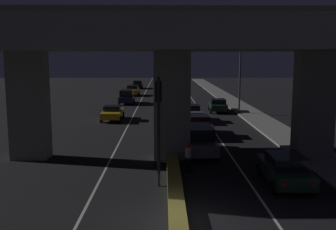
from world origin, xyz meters
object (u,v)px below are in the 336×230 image
(car_dark_green_lead, at_px, (285,169))
(car_grey_second, at_px, (200,139))
(car_dark_red_third, at_px, (197,125))
(car_dark_green_fifth, at_px, (218,105))
(car_taxi_yellow_third_oncoming, at_px, (133,90))
(traffic_light_left_of_median, at_px, (159,112))
(motorcycle_black_filtering_near, at_px, (188,158))
(car_taxi_yellow_lead_oncoming, at_px, (113,113))
(car_black_fourth_oncoming, at_px, (138,85))
(street_lamp, at_px, (237,63))
(car_dark_blue_second_oncoming, at_px, (127,96))
(car_grey_fourth, at_px, (191,113))

(car_dark_green_lead, height_order, car_grey_second, car_grey_second)
(car_dark_green_lead, bearing_deg, car_dark_red_third, 16.30)
(car_dark_green_lead, bearing_deg, car_grey_second, 31.62)
(car_dark_green_fifth, height_order, car_taxi_yellow_third_oncoming, car_taxi_yellow_third_oncoming)
(traffic_light_left_of_median, xyz_separation_m, motorcycle_black_filtering_near, (1.52, 2.63, -2.84))
(car_taxi_yellow_third_oncoming, distance_m, motorcycle_black_filtering_near, 40.95)
(car_dark_red_third, bearing_deg, car_dark_green_lead, -166.25)
(car_taxi_yellow_lead_oncoming, height_order, car_black_fourth_oncoming, car_black_fourth_oncoming)
(street_lamp, height_order, car_dark_blue_second_oncoming, street_lamp)
(traffic_light_left_of_median, distance_m, car_taxi_yellow_lead_oncoming, 19.89)
(car_dark_red_third, height_order, car_taxi_yellow_third_oncoming, car_dark_red_third)
(car_dark_green_lead, relative_size, car_grey_second, 0.91)
(car_dark_green_fifth, distance_m, car_black_fourth_oncoming, 34.21)
(street_lamp, bearing_deg, motorcycle_black_filtering_near, -107.12)
(traffic_light_left_of_median, distance_m, car_black_fourth_oncoming, 57.31)
(car_grey_fourth, height_order, car_taxi_yellow_lead_oncoming, car_grey_fourth)
(car_black_fourth_oncoming, bearing_deg, car_dark_green_fifth, 17.41)
(car_taxi_yellow_lead_oncoming, bearing_deg, car_black_fourth_oncoming, -179.72)
(car_dark_green_lead, xyz_separation_m, car_grey_fourth, (-3.16, 18.36, 0.06))
(car_dark_green_lead, distance_m, car_taxi_yellow_third_oncoming, 44.24)
(traffic_light_left_of_median, distance_m, street_lamp, 24.26)
(car_dark_green_lead, height_order, car_grey_fourth, car_grey_fourth)
(car_dark_green_lead, xyz_separation_m, car_dark_red_third, (-3.12, 11.61, 0.06))
(traffic_light_left_of_median, bearing_deg, car_dark_green_lead, 1.37)
(car_taxi_yellow_lead_oncoming, bearing_deg, car_taxi_yellow_third_oncoming, -179.93)
(car_dark_red_third, bearing_deg, car_dark_green_fifth, -15.94)
(car_dark_blue_second_oncoming, distance_m, car_taxi_yellow_third_oncoming, 10.74)
(car_taxi_yellow_lead_oncoming, bearing_deg, car_grey_fourth, 85.05)
(car_dark_green_fifth, xyz_separation_m, car_taxi_yellow_third_oncoming, (-10.70, 18.53, 0.05))
(traffic_light_left_of_median, xyz_separation_m, car_dark_blue_second_oncoming, (-4.48, 32.39, -2.51))
(street_lamp, relative_size, motorcycle_black_filtering_near, 5.06)
(car_dark_red_third, xyz_separation_m, car_taxi_yellow_lead_oncoming, (-7.38, 7.41, -0.10))
(traffic_light_left_of_median, bearing_deg, motorcycle_black_filtering_near, 59.97)
(street_lamp, bearing_deg, car_grey_fourth, -138.73)
(car_grey_second, distance_m, car_grey_fourth, 12.49)
(car_taxi_yellow_third_oncoming, bearing_deg, car_grey_second, 12.62)
(car_taxi_yellow_lead_oncoming, relative_size, car_dark_blue_second_oncoming, 0.94)
(car_dark_red_third, bearing_deg, car_dark_blue_second_oncoming, 18.10)
(car_dark_green_lead, relative_size, car_taxi_yellow_lead_oncoming, 1.04)
(car_grey_fourth, bearing_deg, motorcycle_black_filtering_near, 173.35)
(traffic_light_left_of_median, height_order, car_dark_blue_second_oncoming, traffic_light_left_of_median)
(street_lamp, xyz_separation_m, car_dark_red_third, (-4.98, -11.16, -4.47))
(car_dark_green_lead, xyz_separation_m, car_black_fourth_oncoming, (-10.58, 56.91, 0.00))
(car_dark_red_third, relative_size, car_black_fourth_oncoming, 1.09)
(car_taxi_yellow_third_oncoming, bearing_deg, car_dark_green_fifth, 31.91)
(car_grey_second, bearing_deg, car_black_fourth_oncoming, 6.04)
(car_dark_green_fifth, relative_size, motorcycle_black_filtering_near, 2.38)
(car_grey_fourth, bearing_deg, car_taxi_yellow_third_oncoming, 14.26)
(street_lamp, relative_size, car_grey_second, 1.86)
(street_lamp, distance_m, car_dark_red_third, 13.02)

